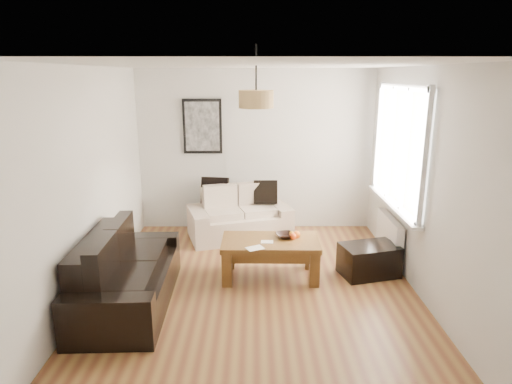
{
  "coord_description": "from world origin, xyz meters",
  "views": [
    {
      "loc": [
        -0.02,
        -4.8,
        2.5
      ],
      "look_at": [
        0.0,
        0.6,
        1.05
      ],
      "focal_mm": 30.73,
      "sensor_mm": 36.0,
      "label": 1
    }
  ],
  "objects_px": {
    "sofa_leather": "(127,271)",
    "ottoman": "(369,260)",
    "loveseat_cream": "(239,213)",
    "coffee_table": "(270,258)"
  },
  "relations": [
    {
      "from": "sofa_leather",
      "to": "ottoman",
      "type": "height_order",
      "value": "sofa_leather"
    },
    {
      "from": "loveseat_cream",
      "to": "coffee_table",
      "type": "bearing_deg",
      "value": -89.72
    },
    {
      "from": "loveseat_cream",
      "to": "sofa_leather",
      "type": "bearing_deg",
      "value": -135.51
    },
    {
      "from": "loveseat_cream",
      "to": "ottoman",
      "type": "distance_m",
      "value": 2.21
    },
    {
      "from": "loveseat_cream",
      "to": "coffee_table",
      "type": "relative_size",
      "value": 1.27
    },
    {
      "from": "loveseat_cream",
      "to": "coffee_table",
      "type": "distance_m",
      "value": 1.51
    },
    {
      "from": "sofa_leather",
      "to": "ottoman",
      "type": "distance_m",
      "value": 2.98
    },
    {
      "from": "sofa_leather",
      "to": "coffee_table",
      "type": "relative_size",
      "value": 1.51
    },
    {
      "from": "sofa_leather",
      "to": "coffee_table",
      "type": "distance_m",
      "value": 1.75
    },
    {
      "from": "loveseat_cream",
      "to": "ottoman",
      "type": "height_order",
      "value": "loveseat_cream"
    }
  ]
}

